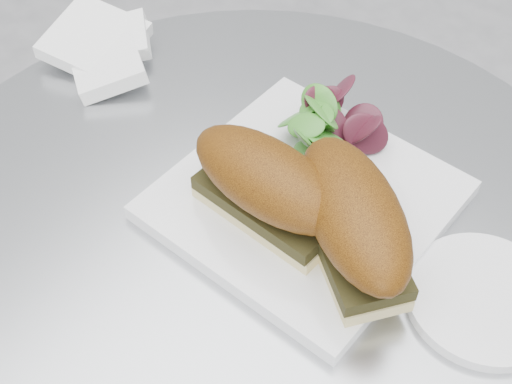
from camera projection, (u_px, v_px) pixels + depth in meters
table at (254, 366)px, 0.83m from camera, size 0.70×0.70×0.73m
plate at (305, 200)px, 0.66m from camera, size 0.25×0.25×0.02m
sandwich_left at (267, 185)px, 0.61m from camera, size 0.16×0.08×0.08m
sandwich_right at (353, 219)px, 0.58m from camera, size 0.18×0.16×0.08m
salad at (320, 119)px, 0.68m from camera, size 0.10×0.10×0.05m
napkin at (103, 61)px, 0.79m from camera, size 0.14×0.14×0.02m
saucer at (484, 299)px, 0.59m from camera, size 0.13×0.13×0.01m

